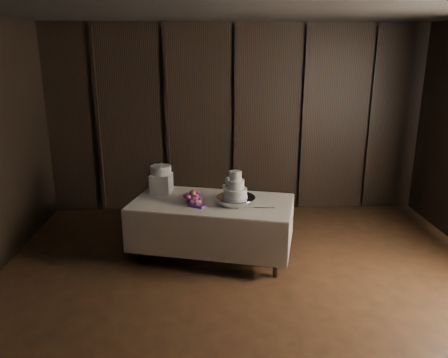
% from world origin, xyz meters
% --- Properties ---
extents(room, '(6.08, 7.08, 3.08)m').
position_xyz_m(room, '(0.00, 0.00, 1.50)').
color(room, black).
rests_on(room, ground).
extents(display_table, '(2.18, 1.49, 0.76)m').
position_xyz_m(display_table, '(-0.40, 1.70, 0.42)').
color(display_table, beige).
rests_on(display_table, ground).
extents(cake_stand, '(0.55, 0.55, 0.09)m').
position_xyz_m(cake_stand, '(-0.11, 1.59, 0.81)').
color(cake_stand, silver).
rests_on(cake_stand, display_table).
extents(wedding_cake, '(0.30, 0.27, 0.33)m').
position_xyz_m(wedding_cake, '(-0.14, 1.58, 0.98)').
color(wedding_cake, white).
rests_on(wedding_cake, cake_stand).
extents(bouquet, '(0.48, 0.51, 0.20)m').
position_xyz_m(bouquet, '(-0.64, 1.63, 0.83)').
color(bouquet, '#B74D76').
rests_on(bouquet, display_table).
extents(box_pedestal, '(0.30, 0.30, 0.25)m').
position_xyz_m(box_pedestal, '(-1.07, 2.10, 0.89)').
color(box_pedestal, white).
rests_on(box_pedestal, display_table).
extents(small_cake, '(0.30, 0.30, 0.11)m').
position_xyz_m(small_cake, '(-1.07, 2.10, 1.06)').
color(small_cake, white).
rests_on(small_cake, box_pedestal).
extents(cake_knife, '(0.37, 0.07, 0.01)m').
position_xyz_m(cake_knife, '(0.12, 1.43, 0.77)').
color(cake_knife, silver).
rests_on(cake_knife, display_table).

